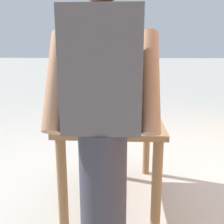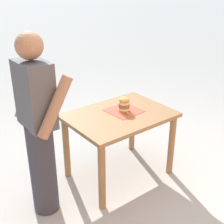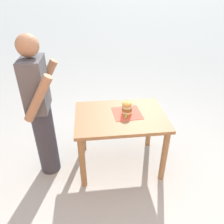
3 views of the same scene
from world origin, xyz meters
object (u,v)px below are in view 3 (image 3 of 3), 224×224
at_px(pickle_spear, 126,116).
at_px(patio_table, 120,124).
at_px(sandwich, 127,108).
at_px(diner_across_table, 40,109).

bearing_deg(pickle_spear, patio_table, 42.67).
relative_size(sandwich, diner_across_table, 0.11).
bearing_deg(pickle_spear, sandwich, -16.29).
bearing_deg(diner_across_table, patio_table, -90.25).
distance_m(pickle_spear, diner_across_table, 0.96).
bearing_deg(patio_table, diner_across_table, 89.75).
relative_size(patio_table, diner_across_table, 0.63).
bearing_deg(sandwich, patio_table, 107.31).
relative_size(pickle_spear, diner_across_table, 0.05).
bearing_deg(pickle_spear, diner_across_table, 86.22).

